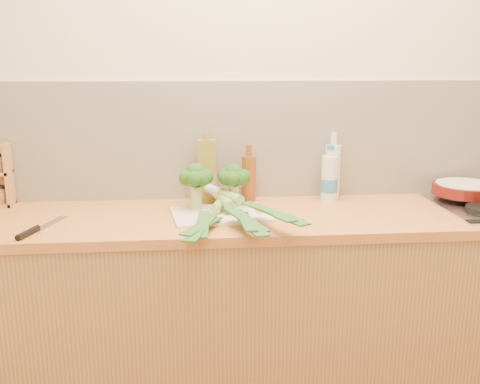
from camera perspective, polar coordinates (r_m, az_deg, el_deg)
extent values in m
plane|color=beige|center=(2.49, 2.82, 8.54)|extent=(3.50, 0.00, 3.50)
cube|color=silver|center=(2.49, 2.82, 5.54)|extent=(3.20, 0.02, 0.54)
cube|color=#A68245|center=(2.44, 3.57, -12.96)|extent=(3.20, 0.60, 0.86)
cube|color=#C88B3B|center=(2.27, 3.73, -2.76)|extent=(3.20, 0.62, 0.04)
cylinder|color=black|center=(2.64, 22.31, -0.41)|extent=(0.17, 0.17, 0.03)
cube|color=silver|center=(2.22, -2.11, -2.40)|extent=(0.43, 0.34, 0.01)
cylinder|color=#98AF66|center=(2.28, -4.70, -0.61)|extent=(0.05, 0.05, 0.10)
sphere|color=#16380F|center=(2.25, -4.75, 1.97)|extent=(0.09, 0.09, 0.09)
sphere|color=#16380F|center=(2.26, -3.70, 1.62)|extent=(0.07, 0.07, 0.07)
sphere|color=#16380F|center=(2.29, -4.11, 1.78)|extent=(0.07, 0.07, 0.07)
sphere|color=#16380F|center=(2.30, -4.98, 1.80)|extent=(0.07, 0.07, 0.07)
sphere|color=#16380F|center=(2.28, -5.68, 1.67)|extent=(0.07, 0.07, 0.07)
sphere|color=#16380F|center=(2.24, -5.69, 1.48)|extent=(0.07, 0.07, 0.07)
sphere|color=#16380F|center=(2.22, -4.97, 1.38)|extent=(0.07, 0.07, 0.07)
sphere|color=#16380F|center=(2.23, -4.08, 1.44)|extent=(0.07, 0.07, 0.07)
cylinder|color=#98AF66|center=(2.31, -0.67, -0.42)|extent=(0.04, 0.04, 0.09)
sphere|color=#16380F|center=(2.29, -0.68, 2.00)|extent=(0.09, 0.09, 0.09)
sphere|color=#16380F|center=(2.30, 0.31, 1.67)|extent=(0.06, 0.06, 0.06)
sphere|color=#16380F|center=(2.32, -0.13, 1.82)|extent=(0.06, 0.06, 0.06)
sphere|color=#16380F|center=(2.33, -0.96, 1.84)|extent=(0.06, 0.06, 0.06)
sphere|color=#16380F|center=(2.31, -1.59, 1.72)|extent=(0.06, 0.06, 0.06)
sphere|color=#16380F|center=(2.27, -1.53, 1.54)|extent=(0.06, 0.06, 0.06)
sphere|color=#16380F|center=(2.25, -0.82, 1.44)|extent=(0.06, 0.06, 0.06)
sphere|color=#16380F|center=(2.26, 0.00, 1.50)|extent=(0.06, 0.06, 0.06)
cylinder|color=white|center=(2.38, -1.64, -0.63)|extent=(0.07, 0.12, 0.04)
cylinder|color=#79A552|center=(2.26, -2.27, -1.42)|extent=(0.08, 0.15, 0.04)
cube|color=#1C4F20|center=(1.98, -4.06, -3.61)|extent=(0.17, 0.29, 0.02)
cube|color=#1C4F20|center=(1.96, -4.20, -3.72)|extent=(0.14, 0.34, 0.01)
cube|color=#1C4F20|center=(1.99, -3.99, -3.41)|extent=(0.06, 0.28, 0.02)
cylinder|color=white|center=(2.36, -2.38, -0.29)|extent=(0.06, 0.12, 0.04)
cylinder|color=#79A552|center=(2.24, -1.57, -1.04)|extent=(0.07, 0.15, 0.04)
cube|color=#1C4F20|center=(1.97, 0.70, -3.13)|extent=(0.05, 0.30, 0.02)
cube|color=#1C4F20|center=(1.95, 0.87, -3.24)|extent=(0.12, 0.34, 0.01)
cube|color=#1C4F20|center=(1.98, 0.61, -2.94)|extent=(0.15, 0.28, 0.02)
cylinder|color=white|center=(2.36, -2.72, 0.16)|extent=(0.09, 0.13, 0.04)
cylinder|color=#79A552|center=(2.25, -1.02, -0.50)|extent=(0.11, 0.15, 0.04)
cube|color=#1C4F20|center=(2.01, 3.57, -2.27)|extent=(0.13, 0.30, 0.02)
cube|color=#1C4F20|center=(1.99, 3.91, -2.35)|extent=(0.20, 0.32, 0.01)
cube|color=#1C4F20|center=(2.02, 3.40, -2.10)|extent=(0.21, 0.24, 0.02)
cube|color=silver|center=(2.25, -19.41, -3.13)|extent=(0.09, 0.19, 0.00)
cylinder|color=black|center=(2.12, -21.68, -4.05)|extent=(0.06, 0.13, 0.02)
cylinder|color=#490E0C|center=(2.63, 22.92, 0.29)|extent=(0.29, 0.29, 0.05)
cylinder|color=beige|center=(2.62, 22.97, 0.82)|extent=(0.26, 0.26, 0.00)
cube|color=tan|center=(2.56, -23.41, 1.71)|extent=(0.01, 0.09, 0.28)
cylinder|color=gray|center=(2.59, -24.06, -0.34)|extent=(0.04, 0.04, 0.07)
cube|color=olive|center=(2.41, -3.53, 2.22)|extent=(0.08, 0.05, 0.29)
cylinder|color=olive|center=(2.39, -3.59, 5.96)|extent=(0.02, 0.02, 0.03)
cylinder|color=silver|center=(2.51, 9.84, 2.07)|extent=(0.07, 0.07, 0.25)
cylinder|color=silver|center=(2.48, 9.98, 5.61)|extent=(0.03, 0.03, 0.06)
cylinder|color=brown|center=(2.43, 0.95, 1.42)|extent=(0.06, 0.06, 0.21)
cylinder|color=brown|center=(2.41, 0.96, 4.44)|extent=(0.03, 0.03, 0.05)
cylinder|color=silver|center=(2.48, 9.52, 1.43)|extent=(0.08, 0.08, 0.21)
cylinder|color=silver|center=(2.46, 9.63, 4.15)|extent=(0.03, 0.03, 0.03)
cylinder|color=teal|center=(2.49, 9.49, 0.73)|extent=(0.08, 0.08, 0.06)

